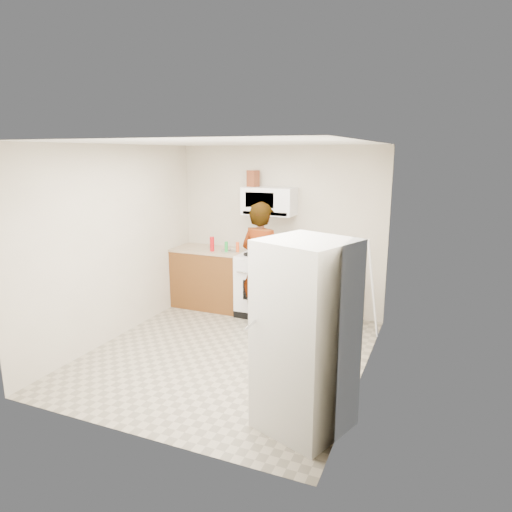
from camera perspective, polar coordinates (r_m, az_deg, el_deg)
The scene contains 20 objects.
floor at distance 5.70m, azimuth -3.46°, elevation -12.05°, with size 3.60×3.60×0.00m, color gray.
back_wall at distance 6.92m, azimuth 2.95°, elevation 3.27°, with size 3.20×0.02×2.50m, color beige.
right_wall at distance 4.83m, azimuth 13.55°, elevation -1.28°, with size 0.02×3.60×2.50m, color beige.
cabinet_left at distance 7.24m, azimuth -5.70°, elevation -2.83°, with size 1.12×0.62×0.90m, color brown.
counter_left at distance 7.13m, azimuth -5.79°, elevation 0.79°, with size 1.14×0.64×0.04m, color tan.
cabinet_right at distance 6.63m, azimuth 7.54°, elevation -4.37°, with size 0.80×0.62×0.90m, color brown.
counter_right at distance 6.51m, azimuth 7.66°, elevation -0.44°, with size 0.82×0.64×0.04m, color tan.
gas_range at distance 6.84m, azimuth 1.22°, elevation -3.40°, with size 0.76×0.65×1.13m.
microwave at distance 6.73m, azimuth 1.67°, elevation 6.87°, with size 0.76×0.38×0.40m, color white.
person at distance 6.23m, azimuth 0.70°, elevation -1.26°, with size 0.64×0.42×1.76m, color tan.
fridge at distance 4.01m, azimuth 6.21°, elevation -9.96°, with size 0.70×0.70×1.70m, color #B9B8B4.
kettle at distance 6.67m, azimuth 7.29°, elevation 0.79°, with size 0.14×0.14×0.16m, color white.
jug at distance 6.83m, azimuth -0.36°, elevation 9.66°, with size 0.14×0.14×0.24m, color maroon.
saucepan at distance 6.86m, azimuth 0.11°, elevation 1.15°, with size 0.20×0.20×0.11m, color #B9BABE.
tray at distance 6.58m, azimuth 2.19°, elevation 0.16°, with size 0.25×0.16×0.05m, color silver.
bottle_spray at distance 6.92m, azimuth -5.51°, elevation 1.51°, with size 0.07×0.07×0.22m, color #B60D13.
bottle_hot_sauce at distance 6.84m, azimuth -2.31°, elevation 1.13°, with size 0.05×0.05×0.15m, color #FC501C.
bottle_green_cap at distance 6.83m, azimuth -3.74°, elevation 1.14°, with size 0.05×0.05×0.16m, color green.
pot_lid at distance 6.93m, azimuth -3.29°, elevation 0.68°, with size 0.28×0.28×0.01m, color white.
broom at distance 6.03m, azimuth 14.41°, elevation -4.10°, with size 0.03×0.03×1.37m, color silver.
Camera 1 is at (2.31, -4.63, 2.40)m, focal length 32.00 mm.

